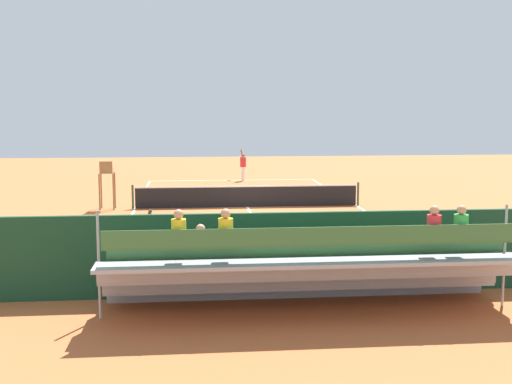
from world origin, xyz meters
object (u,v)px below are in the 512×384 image
object	(u,v)px
tennis_ball_near	(206,183)
tennis_ball_far	(275,184)
equipment_bag	(317,279)
tennis_racket	(225,181)
umpire_chair	(107,180)
courtside_bench	(391,262)
tennis_player	(243,164)
line_judge	(149,246)
tennis_net	(247,196)
bleacher_stand	(306,268)

from	to	relation	value
tennis_ball_near	tennis_ball_far	size ratio (longest dim) A/B	1.00
equipment_bag	tennis_racket	xyz separation A→B (m)	(1.05, -24.06, -0.16)
umpire_chair	courtside_bench	bearing A→B (deg)	123.61
tennis_player	tennis_racket	distance (m)	1.48
umpire_chair	tennis_racket	size ratio (longest dim) A/B	3.65
tennis_player	tennis_ball_far	size ratio (longest dim) A/B	29.18
umpire_chair	equipment_bag	distance (m)	15.01
tennis_player	line_judge	bearing A→B (deg)	79.74
tennis_net	tennis_player	world-z (taller)	tennis_player
bleacher_stand	tennis_player	distance (m)	26.02
tennis_ball_near	tennis_racket	bearing A→B (deg)	-131.96
courtside_bench	equipment_bag	xyz separation A→B (m)	(1.96, 0.13, -0.38)
tennis_racket	line_judge	xyz separation A→B (m)	(3.17, 23.61, 1.00)
courtside_bench	tennis_ball_far	world-z (taller)	courtside_bench
tennis_net	courtside_bench	xyz separation A→B (m)	(-2.58, 13.27, 0.06)
tennis_racket	tennis_ball_far	world-z (taller)	tennis_ball_far
bleacher_stand	tennis_ball_far	bearing A→B (deg)	-95.66
tennis_player	equipment_bag	bearing A→B (deg)	89.89
tennis_player	line_judge	world-z (taller)	same
umpire_chair	equipment_bag	bearing A→B (deg)	117.07
tennis_ball_far	line_judge	distance (m)	22.27
tennis_racket	tennis_ball_far	size ratio (longest dim) A/B	8.88
tennis_player	tennis_ball_near	bearing A→B (deg)	29.32
tennis_net	tennis_ball_far	world-z (taller)	tennis_net
bleacher_stand	umpire_chair	bearing A→B (deg)	-68.05
tennis_ball_near	bleacher_stand	bearing A→B (deg)	93.76
tennis_net	line_judge	world-z (taller)	line_judge
equipment_bag	line_judge	xyz separation A→B (m)	(4.22, -0.45, 0.84)
umpire_chair	tennis_racket	bearing A→B (deg)	-118.24
tennis_net	tennis_player	bearing A→B (deg)	-93.55
tennis_net	courtside_bench	distance (m)	13.52
courtside_bench	line_judge	bearing A→B (deg)	-2.98
tennis_net	tennis_ball_near	xyz separation A→B (m)	(1.65, -9.32, -0.47)
courtside_bench	line_judge	world-z (taller)	line_judge
umpire_chair	tennis_player	xyz separation A→B (m)	(-6.86, -10.68, -0.30)
tennis_net	bleacher_stand	world-z (taller)	bleacher_stand
tennis_ball_near	line_judge	size ratio (longest dim) A/B	0.03
tennis_racket	courtside_bench	bearing A→B (deg)	97.18
tennis_player	bleacher_stand	bearing A→B (deg)	88.50
tennis_racket	bleacher_stand	bearing A→B (deg)	90.92
bleacher_stand	tennis_racket	size ratio (longest dim) A/B	15.45
umpire_chair	courtside_bench	xyz separation A→B (m)	(-8.78, 13.20, -0.76)
equipment_bag	tennis_player	xyz separation A→B (m)	(-0.05, -24.01, 0.84)
tennis_racket	tennis_ball_near	xyz separation A→B (m)	(1.21, 1.34, 0.02)
tennis_racket	tennis_ball_far	xyz separation A→B (m)	(-2.79, 2.18, 0.02)
tennis_ball_far	bleacher_stand	bearing A→B (deg)	84.34
equipment_bag	tennis_racket	size ratio (longest dim) A/B	1.54
equipment_bag	tennis_racket	distance (m)	24.08
tennis_racket	tennis_ball_near	world-z (taller)	tennis_ball_near
umpire_chair	tennis_ball_far	size ratio (longest dim) A/B	32.42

